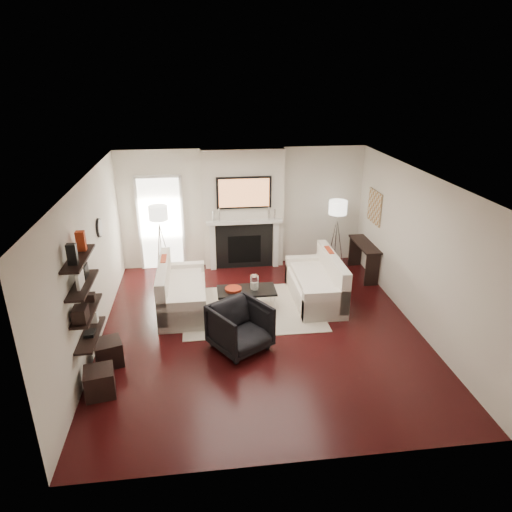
{
  "coord_description": "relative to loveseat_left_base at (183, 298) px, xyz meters",
  "views": [
    {
      "loc": [
        -0.94,
        -6.93,
        4.26
      ],
      "look_at": [
        0.0,
        0.6,
        1.15
      ],
      "focal_mm": 32.0,
      "sensor_mm": 36.0,
      "label": 1
    }
  ],
  "objects": [
    {
      "name": "lamp_right_post",
      "position": [
        3.41,
        1.52,
        0.39
      ],
      "size": [
        0.02,
        0.02,
        1.2
      ],
      "primitive_type": "cylinder",
      "color": "silver",
      "rests_on": "floor"
    },
    {
      "name": "decor_magfile_b",
      "position": [
        -1.26,
        -1.67,
        1.85
      ],
      "size": [
        0.12,
        0.1,
        0.28
      ],
      "primitive_type": "cube",
      "color": "#B13215",
      "rests_on": "shelf_top"
    },
    {
      "name": "lamp_right_shade",
      "position": [
        3.41,
        1.52,
        1.24
      ],
      "size": [
        0.4,
        0.4,
        0.3
      ],
      "primitive_type": "cylinder",
      "color": "white",
      "rests_on": "lamp_right_post"
    },
    {
      "name": "rug",
      "position": [
        1.3,
        -0.19,
        -0.2
      ],
      "size": [
        2.6,
        2.0,
        0.01
      ],
      "primitive_type": "cube",
      "color": "#BBAC99",
      "rests_on": "floor"
    },
    {
      "name": "lamp_right_leg_c",
      "position": [
        3.36,
        1.43,
        0.39
      ],
      "size": [
        0.14,
        0.22,
        1.23
      ],
      "primitive_type": "cylinder",
      "rotation": [
        0.18,
        0.0,
        2.62
      ],
      "color": "silver",
      "rests_on": "floor"
    },
    {
      "name": "hurricane_candle",
      "position": [
        1.35,
        -0.19,
        0.29
      ],
      "size": [
        0.09,
        0.09,
        0.14
      ],
      "primitive_type": "cylinder",
      "color": "white",
      "rests_on": "coffee_table"
    },
    {
      "name": "lamp_right_leg_b",
      "position": [
        3.36,
        1.62,
        0.39
      ],
      "size": [
        0.14,
        0.22,
        1.23
      ],
      "primitive_type": "cylinder",
      "rotation": [
        0.18,
        0.0,
        0.52
      ],
      "color": "silver",
      "rests_on": "floor"
    },
    {
      "name": "door_trim_l",
      "position": [
        -0.97,
        2.04,
        0.84
      ],
      "size": [
        0.06,
        0.06,
        2.16
      ],
      "primitive_type": "cube",
      "color": "white",
      "rests_on": "floor"
    },
    {
      "name": "door_trim_r",
      "position": [
        -0.01,
        2.04,
        0.84
      ],
      "size": [
        0.06,
        0.06,
        2.16
      ],
      "primitive_type": "cube",
      "color": "white",
      "rests_on": "floor"
    },
    {
      "name": "shelf_top",
      "position": [
        -1.26,
        -1.92,
        1.69
      ],
      "size": [
        0.25,
        1.0,
        0.04
      ],
      "primitive_type": "cube",
      "color": "black",
      "rests_on": "wall_left"
    },
    {
      "name": "decor_box_tall",
      "position": [
        -1.26,
        -1.58,
        0.6
      ],
      "size": [
        0.1,
        0.1,
        0.18
      ],
      "primitive_type": "cube",
      "color": "white",
      "rests_on": "shelf_bottom"
    },
    {
      "name": "pillow_left_charcoal",
      "position": [
        -0.33,
        -0.3,
        0.51
      ],
      "size": [
        0.1,
        0.4,
        0.4
      ],
      "primitive_type": "cube",
      "color": "black",
      "rests_on": "loveseat_left_cushion"
    },
    {
      "name": "mantel_shelf",
      "position": [
        1.36,
        1.77,
        0.91
      ],
      "size": [
        1.7,
        0.18,
        0.07
      ],
      "primitive_type": "cube",
      "color": "white",
      "rests_on": "chimney_breast"
    },
    {
      "name": "loveseat_left_arm_n",
      "position": [
        0.0,
        -0.81,
        0.09
      ],
      "size": [
        0.85,
        0.18,
        0.6
      ],
      "primitive_type": "cube",
      "color": "white",
      "rests_on": "floor"
    },
    {
      "name": "hallway_panel",
      "position": [
        -0.49,
        2.06,
        0.84
      ],
      "size": [
        0.9,
        0.02,
        2.1
      ],
      "primitive_type": "cube",
      "color": "white",
      "rests_on": "floor"
    },
    {
      "name": "decor_frame_b",
      "position": [
        -1.26,
        -1.67,
        1.4
      ],
      "size": [
        0.04,
        0.22,
        0.18
      ],
      "primitive_type": "cube",
      "color": "black",
      "rests_on": "shelf_upper"
    },
    {
      "name": "loveseat_right_arm_n",
      "position": [
        2.58,
        -0.77,
        0.09
      ],
      "size": [
        0.85,
        0.18,
        0.6
      ],
      "primitive_type": "cube",
      "color": "white",
      "rests_on": "floor"
    },
    {
      "name": "copper_bowl",
      "position": [
        0.95,
        -0.19,
        0.24
      ],
      "size": [
        0.31,
        0.31,
        0.05
      ],
      "primitive_type": "cylinder",
      "color": "#A02E1A",
      "rests_on": "coffee_table"
    },
    {
      "name": "shelf_bottom",
      "position": [
        -1.26,
        -1.92,
        0.49
      ],
      "size": [
        0.25,
        1.0,
        0.03
      ],
      "primitive_type": "cube",
      "color": "black",
      "rests_on": "wall_left"
    },
    {
      "name": "decor_magfile_a",
      "position": [
        -1.26,
        -2.16,
        1.85
      ],
      "size": [
        0.12,
        0.1,
        0.28
      ],
      "primitive_type": "cube",
      "color": "black",
      "rests_on": "shelf_top"
    },
    {
      "name": "console_top",
      "position": [
        3.93,
        1.07,
        0.52
      ],
      "size": [
        0.35,
        1.2,
        0.04
      ],
      "primitive_type": "cube",
      "color": "black",
      "rests_on": "floor"
    },
    {
      "name": "loveseat_right_arm_s",
      "position": [
        2.58,
        0.85,
        0.09
      ],
      "size": [
        0.85,
        0.18,
        0.6
      ],
      "primitive_type": "cube",
      "color": "white",
      "rests_on": "floor"
    },
    {
      "name": "wall_art",
      "position": [
        4.09,
        1.13,
        1.34
      ],
      "size": [
        0.03,
        0.7,
        0.7
      ],
      "primitive_type": "cube",
      "color": "#A18150",
      "rests_on": "wall_right"
    },
    {
      "name": "lamp_left_leg_b",
      "position": [
        -0.54,
        1.69,
        0.39
      ],
      "size": [
        0.14,
        0.22,
        1.23
      ],
      "primitive_type": "cylinder",
      "rotation": [
        0.18,
        0.0,
        0.52
      ],
      "color": "silver",
      "rests_on": "floor"
    },
    {
      "name": "lamp_left_shade",
      "position": [
        -0.49,
        1.6,
        1.24
      ],
      "size": [
        0.4,
        0.4,
        0.3
      ],
      "primitive_type": "cylinder",
      "color": "white",
      "rests_on": "lamp_left_post"
    },
    {
      "name": "decor_books",
      "position": [
        -1.26,
        -1.95,
        0.53
      ],
      "size": [
        0.14,
        0.2,
        0.05
      ],
      "primitive_type": "cube",
      "color": "black",
      "rests_on": "shelf_bottom"
    },
    {
      "name": "loveseat_left_cushion",
      "position": [
        0.05,
        0.0,
        0.26
      ],
      "size": [
        0.63,
        1.44,
        0.1
      ],
      "primitive_type": "cube",
      "color": "white",
      "rests_on": "loveseat_left_base"
    },
    {
      "name": "console_leg_n",
      "position": [
        3.93,
        0.52,
        0.14
      ],
      "size": [
        0.3,
        0.04,
        0.71
      ],
      "primitive_type": "cube",
      "color": "black",
      "rests_on": "floor"
    },
    {
      "name": "lamp_right_leg_a",
      "position": [
        3.52,
        1.52,
        0.39
      ],
      "size": [
        0.25,
        0.02,
        1.23
      ],
      "primitive_type": "cylinder",
      "rotation": [
        0.18,
        0.0,
        4.71
      ],
      "color": "silver",
      "rests_on": "floor"
    },
    {
      "name": "mantel_pilaster_l",
      "position": [
        0.64,
        1.79,
        0.34
      ],
      "size": [
        0.12,
        0.08,
        1.1
      ],
      "primitive_type": "cube",
      "color": "white",
      "rests_on": "floor"
    },
    {
      "name": "ottoman_far",
      "position": [
        -1.11,
        -2.38,
        -0.01
      ],
      "size": [
        0.47,
        0.47,
        0.4
      ],
      "primitive_type": "cube",
      "rotation": [
        0.0,
        0.0,
        0.18
      ],
      "color": "black",
      "rests_on": "floor"
    },
    {
      "name": "lamp_left_post",
      "position": [
        -0.49,
        1.6,
        0.39
      ],
      "size": [
        0.02,
        0.02,
        1.2
      ],
      "primitive_type": "cylinder",
      "color": "silver",
      "rests_on": "floor"
    },
    {
      "name": "firebox",
      "position": [
        1.36,
        1.81,
        0.24
      ],
      "size": [
        0.75,
        0.02,
        0.65
      ],
      "primitive_type": "cube",
      "color": "black",
      "rests_on": "floor"
    },
    {
      "name": "pillow_right_orange",
      "position": [
        2.91,
        0.34,
        0.52
      ],
      "size": [
        0.1,
        0.42,
        0.42
      ],
      "primitive_type": "cube",
      "color": "#B13215",
      "rests_on": "loveseat_right_cushion"
    },
    {
      "name": "loveseat_left_arm_s",
      "position": [
        0.0,
        0.81,
        0.09
      ],
      "size": [
        0.85,
        0.18,
        0.6
      ],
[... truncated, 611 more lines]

